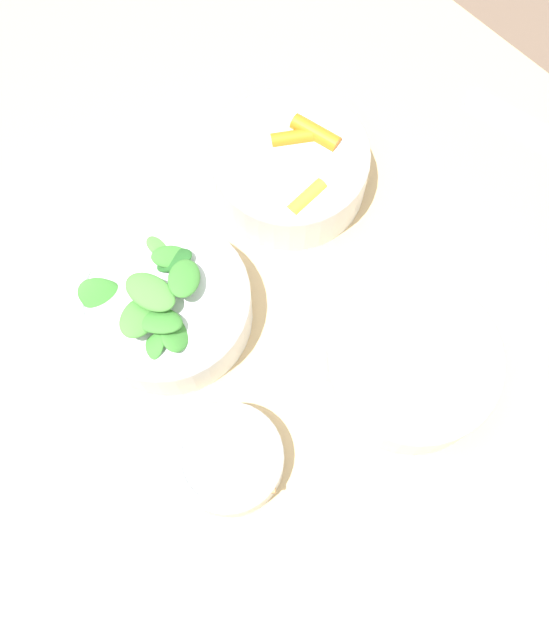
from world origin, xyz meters
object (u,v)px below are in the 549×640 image
bowl_carrots (290,167)px  bowl_cookies (230,459)px  bowl_greens (165,305)px  bowl_beans_hotdog (411,366)px

bowl_carrots → bowl_cookies: size_ratio=1.56×
bowl_carrots → bowl_greens: (0.03, -0.22, -0.00)m
bowl_carrots → bowl_beans_hotdog: bowl_carrots is taller
bowl_cookies → bowl_beans_hotdog: bearing=73.2°
bowl_carrots → bowl_greens: bearing=-82.8°
bowl_carrots → bowl_greens: size_ratio=0.97×
bowl_carrots → bowl_beans_hotdog: (0.26, -0.07, -0.01)m
bowl_beans_hotdog → bowl_cookies: (-0.06, -0.20, -0.00)m
bowl_beans_hotdog → bowl_cookies: bowl_beans_hotdog is taller
bowl_greens → bowl_cookies: bowl_greens is taller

